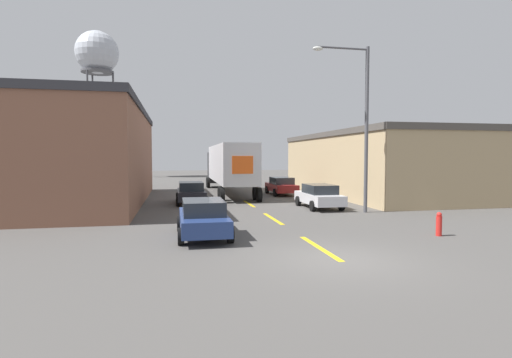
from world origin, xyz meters
The scene contains 12 objects.
ground_plane centered at (0.00, 0.00, 0.00)m, with size 160.00×160.00×0.00m, color #4C4947.
road_centerline centered at (0.00, 8.00, 0.00)m, with size 0.20×16.54×0.01m.
warehouse_left centered at (-13.62, 17.31, 3.14)m, with size 13.96×19.95×6.28m.
warehouse_right centered at (12.18, 18.83, 2.49)m, with size 11.08×19.53×4.98m.
semi_truck centered at (-0.30, 22.33, 2.40)m, with size 3.00×16.08×3.97m.
parked_car_left_near centered at (-3.68, 4.22, 0.74)m, with size 1.94×4.30×1.42m.
parked_car_right_far centered at (3.68, 19.94, 0.74)m, with size 1.94×4.30×1.42m.
parked_car_left_far centered at (-3.68, 15.30, 0.74)m, with size 1.94×4.30×1.42m.
parked_car_right_mid centered at (3.68, 11.42, 0.74)m, with size 1.94×4.30×1.42m.
water_tower centered at (-15.64, 51.98, 18.14)m, with size 6.17×6.17×21.46m.
street_lamp centered at (5.16, 9.18, 5.21)m, with size 3.21×0.32×8.96m.
fire_hydrant centered at (5.23, 2.56, 0.46)m, with size 0.22×0.22×0.92m.
Camera 1 is at (-4.75, -10.94, 3.04)m, focal length 28.00 mm.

